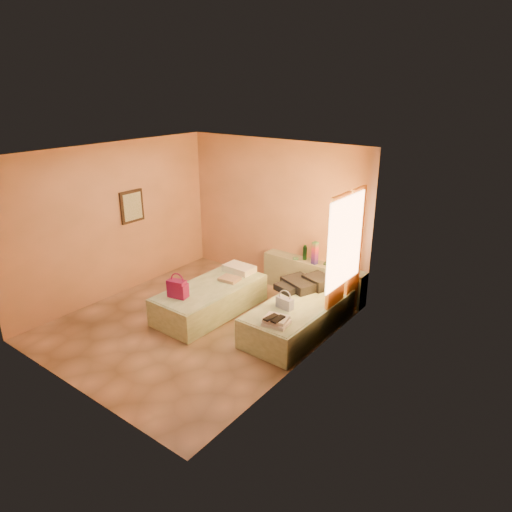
{
  "coord_description": "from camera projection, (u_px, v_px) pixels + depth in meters",
  "views": [
    {
      "loc": [
        4.83,
        -4.8,
        3.76
      ],
      "look_at": [
        0.58,
        0.85,
        1.06
      ],
      "focal_mm": 32.0,
      "sensor_mm": 36.0,
      "label": 1
    }
  ],
  "objects": [
    {
      "name": "headboard_ledge",
      "position": [
        313.0,
        278.0,
        8.54
      ],
      "size": [
        2.05,
        0.3,
        0.65
      ],
      "primitive_type": "cube",
      "color": "#96A083",
      "rests_on": "ground"
    },
    {
      "name": "towel_stack",
      "position": [
        276.0,
        321.0,
        6.54
      ],
      "size": [
        0.39,
        0.35,
        0.1
      ],
      "primitive_type": "cube",
      "rotation": [
        0.0,
        0.0,
        0.16
      ],
      "color": "white",
      "rests_on": "bed_right"
    },
    {
      "name": "bed_right",
      "position": [
        298.0,
        318.0,
        7.27
      ],
      "size": [
        0.93,
        2.02,
        0.5
      ],
      "primitive_type": "cube",
      "rotation": [
        0.0,
        0.0,
        -0.02
      ],
      "color": "beige",
      "rests_on": "ground"
    },
    {
      "name": "green_book",
      "position": [
        329.0,
        264.0,
        8.31
      ],
      "size": [
        0.19,
        0.15,
        0.03
      ],
      "primitive_type": "cube",
      "rotation": [
        0.0,
        0.0,
        0.21
      ],
      "color": "#22412E",
      "rests_on": "headboard_ledge"
    },
    {
      "name": "rainbow_box",
      "position": [
        315.0,
        253.0,
        8.27
      ],
      "size": [
        0.11,
        0.11,
        0.42
      ],
      "primitive_type": "cube",
      "rotation": [
        0.0,
        0.0,
        -0.23
      ],
      "color": "#941255",
      "rests_on": "headboard_ledge"
    },
    {
      "name": "blue_handbag",
      "position": [
        285.0,
        303.0,
        7.0
      ],
      "size": [
        0.28,
        0.14,
        0.17
      ],
      "primitive_type": "cube",
      "rotation": [
        0.0,
        0.0,
        -0.11
      ],
      "color": "#3D4C93",
      "rests_on": "bed_right"
    },
    {
      "name": "magenta_handbag",
      "position": [
        178.0,
        288.0,
        7.35
      ],
      "size": [
        0.35,
        0.24,
        0.3
      ],
      "primitive_type": "cube",
      "rotation": [
        0.0,
        0.0,
        0.22
      ],
      "color": "#941255",
      "rests_on": "bed_left"
    },
    {
      "name": "bed_left",
      "position": [
        211.0,
        299.0,
        7.88
      ],
      "size": [
        0.93,
        2.02,
        0.5
      ],
      "primitive_type": "cube",
      "rotation": [
        0.0,
        0.0,
        -0.02
      ],
      "color": "beige",
      "rests_on": "ground"
    },
    {
      "name": "flower_vase",
      "position": [
        351.0,
        267.0,
        7.91
      ],
      "size": [
        0.22,
        0.22,
        0.23
      ],
      "primitive_type": "cube",
      "rotation": [
        0.0,
        0.0,
        -0.28
      ],
      "color": "silver",
      "rests_on": "headboard_ledge"
    },
    {
      "name": "khaki_garment",
      "position": [
        230.0,
        279.0,
        8.0
      ],
      "size": [
        0.36,
        0.3,
        0.06
      ],
      "primitive_type": "cube",
      "rotation": [
        0.0,
        0.0,
        0.1
      ],
      "color": "tan",
      "rests_on": "bed_left"
    },
    {
      "name": "room_walls",
      "position": [
        227.0,
        214.0,
        7.31
      ],
      "size": [
        4.02,
        4.51,
        2.81
      ],
      "color": "tan",
      "rests_on": "ground"
    },
    {
      "name": "clothes_pile",
      "position": [
        303.0,
        283.0,
        7.66
      ],
      "size": [
        0.83,
        0.83,
        0.19
      ],
      "primitive_type": "cube",
      "rotation": [
        0.0,
        0.0,
        -0.36
      ],
      "color": "black",
      "rests_on": "bed_right"
    },
    {
      "name": "water_bottle",
      "position": [
        305.0,
        253.0,
        8.5
      ],
      "size": [
        0.09,
        0.09,
        0.27
      ],
      "primitive_type": "cylinder",
      "rotation": [
        0.0,
        0.0,
        0.14
      ],
      "color": "#153B1C",
      "rests_on": "headboard_ledge"
    },
    {
      "name": "ground",
      "position": [
        198.0,
        322.0,
        7.64
      ],
      "size": [
        4.5,
        4.5,
        0.0
      ],
      "primitive_type": "plane",
      "color": "tan",
      "rests_on": "ground"
    },
    {
      "name": "small_dish",
      "position": [
        296.0,
        258.0,
        8.57
      ],
      "size": [
        0.15,
        0.15,
        0.03
      ],
      "primitive_type": "cylinder",
      "rotation": [
        0.0,
        0.0,
        0.41
      ],
      "color": "#4F9164",
      "rests_on": "headboard_ledge"
    },
    {
      "name": "sandal_pair",
      "position": [
        274.0,
        318.0,
        6.49
      ],
      "size": [
        0.21,
        0.26,
        0.03
      ],
      "primitive_type": "cube",
      "rotation": [
        0.0,
        0.0,
        -0.13
      ],
      "color": "black",
      "rests_on": "towel_stack"
    }
  ]
}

